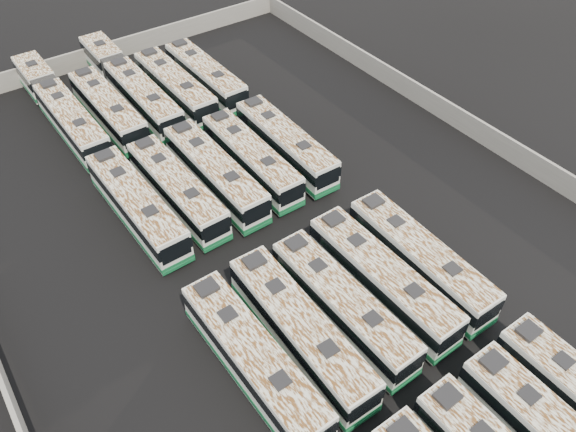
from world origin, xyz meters
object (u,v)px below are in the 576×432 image
object	(u,v)px
bus_midfront_right	(382,279)
bus_back_center	(129,84)
bus_midfront_far_right	(419,259)
bus_midfront_left	(300,331)
bus_back_far_right	(206,76)
bus_midback_right	(251,159)
bus_back_far_left	(60,106)
bus_midback_far_right	(285,144)
bus_midfront_far_left	(254,360)
bus_midfront_center	(343,305)
bus_midback_center	(215,173)
bus_back_right	(175,87)
bus_midback_left	(177,189)
bus_midback_far_left	(137,206)
bus_back_left	(108,109)

from	to	relation	value
bus_midfront_right	bus_back_center	xyz separation A→B (m)	(-3.54, 34.83, -0.01)
bus_midfront_far_right	bus_midfront_left	bearing A→B (deg)	-179.13
bus_back_center	bus_back_far_right	bearing A→B (deg)	-24.25
bus_midfront_left	bus_midback_right	xyz separation A→B (m)	(7.22, 17.05, -0.09)
bus_back_far_left	bus_back_far_right	distance (m)	14.96
bus_midfront_right	bus_midback_far_right	bearing A→B (deg)	76.87
bus_midfront_far_left	bus_midback_far_right	distance (m)	22.47
bus_midfront_center	bus_midback_center	bearing A→B (deg)	89.19
bus_midback_far_right	bus_back_far_left	xyz separation A→B (m)	(-14.60, 18.01, -0.01)
bus_back_center	bus_midback_far_right	bearing A→B (deg)	-67.85
bus_midfront_right	bus_midfront_far_right	xyz separation A→B (m)	(3.57, -0.17, -0.02)
bus_midback_right	bus_midfront_right	bearing A→B (deg)	-89.37
bus_midfront_far_right	bus_back_right	distance (m)	31.78
bus_midback_left	bus_midfront_center	bearing A→B (deg)	-79.50
bus_midback_far_left	bus_back_far_left	distance (m)	17.89
bus_midback_center	bus_midback_right	xyz separation A→B (m)	(3.64, -0.04, -0.07)
bus_back_far_left	bus_back_right	world-z (taller)	bus_back_right
bus_back_far_left	bus_back_right	distance (m)	11.48
bus_midback_left	bus_back_left	size ratio (longest dim) A/B	0.99
bus_back_right	bus_back_far_right	distance (m)	3.65
bus_midback_center	bus_back_center	distance (m)	17.90
bus_back_left	bus_back_center	distance (m)	4.87
bus_midfront_right	bus_midback_right	size ratio (longest dim) A/B	1.03
bus_midfront_center	bus_midback_left	xyz separation A→B (m)	(-3.59, 17.15, 0.00)
bus_midfront_far_right	bus_back_right	world-z (taller)	bus_back_right
bus_midback_left	bus_midfront_left	bearing A→B (deg)	-91.32
bus_midback_left	bus_midback_center	distance (m)	3.59
bus_midfront_far_left	bus_midfront_center	world-z (taller)	bus_midfront_far_left
bus_midfront_center	bus_back_far_left	size ratio (longest dim) A/B	0.64
bus_midback_far_right	bus_back_far_right	size ratio (longest dim) A/B	1.00
bus_back_left	bus_midfront_far_left	bearing A→B (deg)	-97.30
bus_midfront_right	bus_back_far_right	xyz separation A→B (m)	(3.67, 31.55, -0.03)
bus_back_center	bus_back_left	bearing A→B (deg)	-138.32
bus_midfront_left	bus_back_center	size ratio (longest dim) A/B	0.66
bus_midfront_far_left	bus_midback_left	xyz separation A→B (m)	(3.62, 17.24, -0.06)
bus_back_left	bus_back_far_right	world-z (taller)	bus_back_left
bus_back_center	bus_back_right	bearing A→B (deg)	-43.63
bus_midback_right	bus_back_left	bearing A→B (deg)	116.55
bus_midback_left	bus_midback_far_right	size ratio (longest dim) A/B	0.99
bus_midfront_far_right	bus_back_center	distance (m)	35.72
bus_midfront_right	bus_midback_right	world-z (taller)	bus_midfront_right
bus_midback_right	bus_back_far_left	size ratio (longest dim) A/B	0.64
bus_midfront_far_left	bus_midback_right	size ratio (longest dim) A/B	1.04
bus_midback_far_left	bus_back_right	bearing A→B (deg)	51.88
bus_back_center	bus_back_right	distance (m)	4.95
bus_midfront_far_right	bus_back_center	size ratio (longest dim) A/B	0.64
bus_midfront_far_left	bus_midback_center	xyz separation A→B (m)	(7.20, 17.15, 0.00)
bus_midfront_far_left	bus_midback_far_right	size ratio (longest dim) A/B	1.02
bus_midfront_right	bus_back_left	size ratio (longest dim) A/B	1.01
bus_midfront_center	bus_back_right	bearing A→B (deg)	82.51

